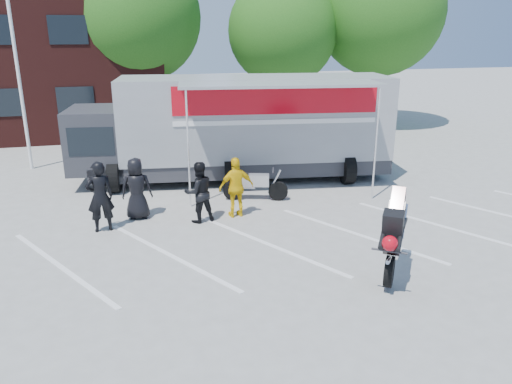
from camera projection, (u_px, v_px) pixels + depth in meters
name	position (u px, v px, depth m)	size (l,w,h in m)	color
ground	(272.00, 263.00, 11.29)	(100.00, 100.00, 0.00)	#A3A39E
parking_bay_lines	(260.00, 245.00, 12.21)	(18.00, 5.00, 0.01)	white
flagpole	(20.00, 28.00, 17.38)	(1.61, 0.12, 8.00)	white
tree_left	(137.00, 17.00, 23.76)	(6.12, 6.12, 8.64)	#382314
tree_mid	(283.00, 31.00, 24.75)	(5.44, 5.44, 7.68)	#382314
tree_right	(380.00, 11.00, 25.22)	(6.46, 6.46, 9.12)	#382314
transporter_truck	(242.00, 178.00, 17.67)	(11.06, 5.33, 3.52)	#92959A
parked_motorcycle	(256.00, 200.00, 15.43)	(0.68, 2.03, 1.06)	#BCBCC1
stunt_bike_rider	(392.00, 274.00, 10.78)	(0.86, 1.82, 2.14)	black
spectator_leather_a	(137.00, 189.00, 13.69)	(0.84, 0.55, 1.72)	black
spectator_leather_b	(100.00, 197.00, 12.80)	(0.68, 0.45, 1.87)	black
spectator_leather_c	(199.00, 192.00, 13.45)	(0.82, 0.64, 1.69)	black
spectator_hivis	(236.00, 187.00, 13.84)	(1.00, 0.42, 1.70)	yellow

